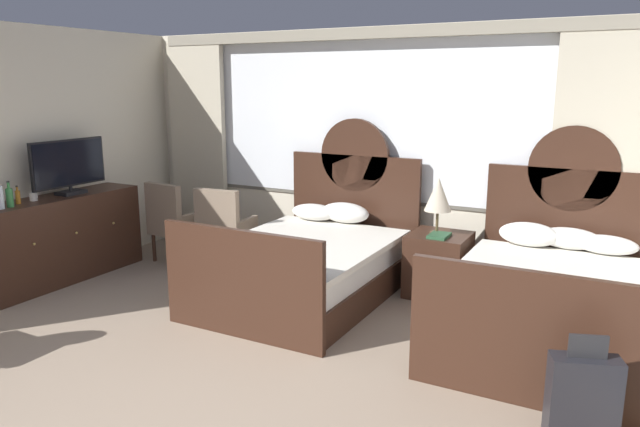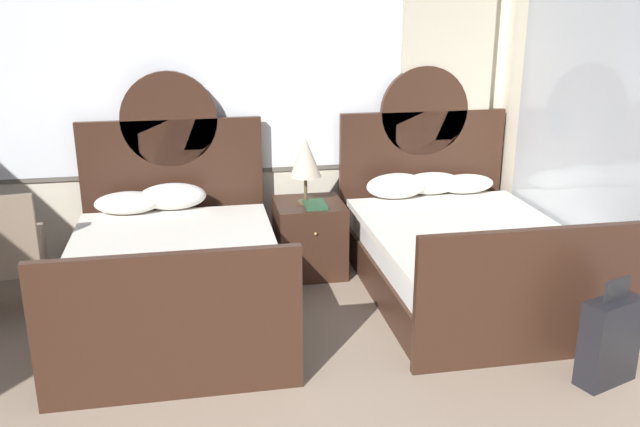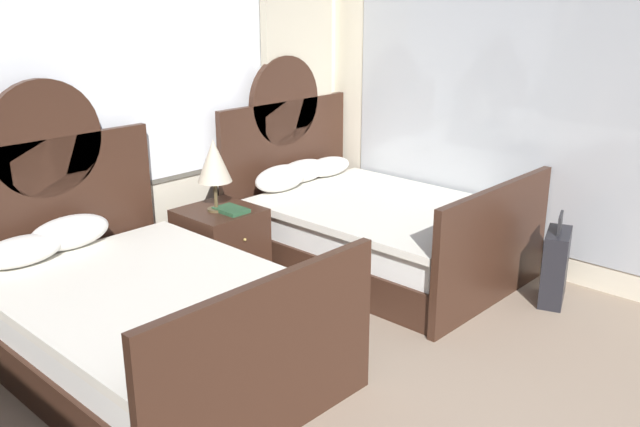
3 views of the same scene
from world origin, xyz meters
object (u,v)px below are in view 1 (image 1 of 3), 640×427
object	(u,v)px
armchair_by_window_left	(224,227)
dresser_minibar	(61,238)
bottle_soda_green	(10,197)
bed_near_window	(309,262)
bed_near_mirror	(549,300)
book_on_nightstand	(439,236)
bottle_liquor_amber	(18,197)
nightstand_between_beds	(438,265)
suitcase_on_floor	(582,401)
cup_on_dresser	(33,197)
tv_flatscreen	(69,166)
armchair_by_window_centre	(174,220)
table_lamp_on_nightstand	(438,195)

from	to	relation	value
armchair_by_window_left	dresser_minibar	bearing A→B (deg)	-141.75
bottle_soda_green	bed_near_window	bearing A→B (deg)	29.13
bed_near_mirror	book_on_nightstand	size ratio (longest dim) A/B	8.70
bed_near_window	bottle_liquor_amber	bearing A→B (deg)	-154.00
nightstand_between_beds	armchair_by_window_left	size ratio (longest dim) A/B	0.66
bottle_soda_green	suitcase_on_floor	xyz separation A→B (m)	(5.20, -0.06, -0.73)
bottle_soda_green	bottle_liquor_amber	size ratio (longest dim) A/B	1.39
cup_on_dresser	dresser_minibar	bearing A→B (deg)	87.21
cup_on_dresser	tv_flatscreen	bearing A→B (deg)	84.70
bottle_liquor_amber	armchair_by_window_left	size ratio (longest dim) A/B	0.19
bottle_liquor_amber	bed_near_window	bearing A→B (deg)	26.00
bed_near_window	cup_on_dresser	distance (m)	2.91
armchair_by_window_centre	suitcase_on_floor	size ratio (longest dim) A/B	1.37
bed_near_window	nightstand_between_beds	world-z (taller)	bed_near_window
book_on_nightstand	dresser_minibar	bearing A→B (deg)	-160.42
table_lamp_on_nightstand	dresser_minibar	world-z (taller)	table_lamp_on_nightstand
bed_near_window	armchair_by_window_left	distance (m)	1.28
bed_near_window	armchair_by_window_centre	world-z (taller)	bed_near_window
bed_near_window	cup_on_dresser	world-z (taller)	bed_near_window
armchair_by_window_left	armchair_by_window_centre	size ratio (longest dim) A/B	1.00
table_lamp_on_nightstand	armchair_by_window_left	world-z (taller)	table_lamp_on_nightstand
nightstand_between_beds	dresser_minibar	bearing A→B (deg)	-158.74
nightstand_between_beds	book_on_nightstand	xyz separation A→B (m)	(0.03, -0.11, 0.33)
dresser_minibar	bottle_soda_green	xyz separation A→B (m)	(0.07, -0.58, 0.56)
tv_flatscreen	cup_on_dresser	distance (m)	0.51
dresser_minibar	suitcase_on_floor	size ratio (longest dim) A/B	2.62
book_on_nightstand	dresser_minibar	world-z (taller)	dresser_minibar
bed_near_mirror	table_lamp_on_nightstand	bearing A→B (deg)	152.32
nightstand_between_beds	book_on_nightstand	world-z (taller)	book_on_nightstand
cup_on_dresser	bed_near_window	bearing A→B (deg)	22.69
nightstand_between_beds	armchair_by_window_left	world-z (taller)	armchair_by_window_left
bottle_soda_green	bottle_liquor_amber	xyz separation A→B (m)	(-0.08, 0.14, -0.03)
bed_near_mirror	bottle_soda_green	bearing A→B (deg)	-163.51
armchair_by_window_left	suitcase_on_floor	world-z (taller)	armchair_by_window_left
bed_near_mirror	suitcase_on_floor	bearing A→B (deg)	-75.48
bed_near_window	table_lamp_on_nightstand	size ratio (longest dim) A/B	3.98
table_lamp_on_nightstand	book_on_nightstand	world-z (taller)	table_lamp_on_nightstand
tv_flatscreen	nightstand_between_beds	bearing A→B (deg)	19.15
bed_near_mirror	dresser_minibar	xyz separation A→B (m)	(-4.89, -0.84, 0.11)
bed_near_mirror	tv_flatscreen	xyz separation A→B (m)	(-4.86, -0.68, 0.88)
tv_flatscreen	armchair_by_window_left	size ratio (longest dim) A/B	0.95
suitcase_on_floor	tv_flatscreen	bearing A→B (deg)	171.22
armchair_by_window_left	table_lamp_on_nightstand	bearing A→B (deg)	9.02
bottle_soda_green	dresser_minibar	bearing A→B (deg)	97.09
bottle_liquor_amber	suitcase_on_floor	size ratio (longest dim) A/B	0.26
table_lamp_on_nightstand	nightstand_between_beds	bearing A→B (deg)	10.41
bed_near_window	tv_flatscreen	xyz separation A→B (m)	(-2.59, -0.67, 0.88)
bottle_liquor_amber	table_lamp_on_nightstand	bearing A→B (deg)	26.98
bed_near_window	bottle_soda_green	size ratio (longest dim) A/B	8.85
armchair_by_window_centre	bottle_liquor_amber	bearing A→B (deg)	-112.54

